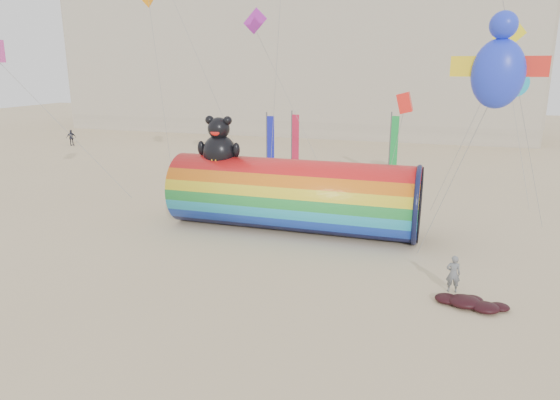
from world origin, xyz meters
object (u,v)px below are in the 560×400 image
(windsock_assembly, at_px, (292,193))
(fabric_bundle, at_px, (470,303))
(kite_handler, at_px, (453,274))
(hotel_building, at_px, (292,52))

(windsock_assembly, height_order, fabric_bundle, windsock_assembly)
(kite_handler, bearing_deg, fabric_bundle, 113.84)
(hotel_building, distance_m, kite_handler, 52.21)
(fabric_bundle, bearing_deg, kite_handler, 118.07)
(kite_handler, distance_m, fabric_bundle, 1.44)
(hotel_building, relative_size, windsock_assembly, 4.59)
(hotel_building, xyz_separation_m, kite_handler, (20.41, -47.09, -9.56))
(hotel_building, bearing_deg, windsock_assembly, -73.57)
(windsock_assembly, distance_m, fabric_bundle, 11.18)
(hotel_building, xyz_separation_m, windsock_assembly, (12.26, -41.57, -8.30))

